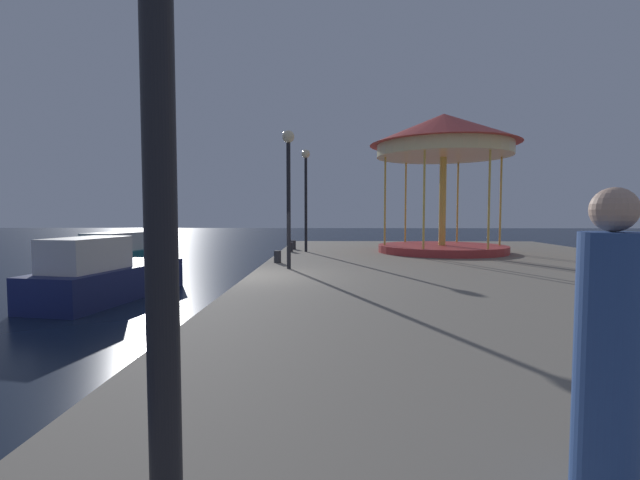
{
  "coord_description": "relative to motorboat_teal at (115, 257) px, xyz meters",
  "views": [
    {
      "loc": [
        2.21,
        -11.67,
        2.45
      ],
      "look_at": [
        1.8,
        4.31,
        1.48
      ],
      "focal_mm": 25.13,
      "sensor_mm": 36.0,
      "label": 1
    }
  ],
  "objects": [
    {
      "name": "bollard_south",
      "position": [
        7.36,
        -3.9,
        0.39
      ],
      "size": [
        0.24,
        0.24,
        0.4
      ],
      "primitive_type": "cylinder",
      "color": "#2D2D33",
      "rests_on": "quay_dock"
    },
    {
      "name": "bollard_north",
      "position": [
        7.41,
        1.62,
        0.39
      ],
      "size": [
        0.24,
        0.24,
        0.4
      ],
      "primitive_type": "cylinder",
      "color": "#2D2D33",
      "rests_on": "quay_dock"
    },
    {
      "name": "lamp_post_mid_promenade",
      "position": [
        7.88,
        -5.46,
        2.98
      ],
      "size": [
        0.36,
        0.36,
        4.04
      ],
      "color": "black",
      "rests_on": "quay_dock"
    },
    {
      "name": "lamp_post_far_end",
      "position": [
        8.06,
        0.29,
        3.13
      ],
      "size": [
        0.36,
        0.36,
        4.29
      ],
      "color": "black",
      "rests_on": "quay_dock"
    },
    {
      "name": "motorboat_teal",
      "position": [
        0.0,
        0.0,
        0.0
      ],
      "size": [
        3.39,
        6.15,
        1.62
      ],
      "color": "#19606B",
      "rests_on": "ground"
    },
    {
      "name": "bollard_center",
      "position": [
        7.38,
        0.35,
        0.39
      ],
      "size": [
        0.24,
        0.24,
        0.4
      ],
      "primitive_type": "cylinder",
      "color": "#2D2D33",
      "rests_on": "quay_dock"
    },
    {
      "name": "person_by_the_water",
      "position": [
        10.65,
        -16.13,
        1.03
      ],
      "size": [
        0.34,
        0.34,
        1.79
      ],
      "color": "#2D4C8C",
      "rests_on": "quay_dock"
    },
    {
      "name": "quay_dock",
      "position": [
        13.82,
        -6.9,
        -0.21
      ],
      "size": [
        13.78,
        28.76,
        0.8
      ],
      "primitive_type": "cube",
      "color": "gray",
      "rests_on": "ground"
    },
    {
      "name": "motorboat_navy",
      "position": [
        2.78,
        -6.24,
        0.06
      ],
      "size": [
        2.62,
        5.24,
        1.8
      ],
      "color": "#19214C",
      "rests_on": "ground"
    },
    {
      "name": "ground_plane",
      "position": [
        6.93,
        -6.9,
        -0.61
      ],
      "size": [
        120.0,
        120.0,
        0.0
      ],
      "primitive_type": "plane",
      "color": "black"
    },
    {
      "name": "carousel",
      "position": [
        13.76,
        0.18,
        4.48
      ],
      "size": [
        6.07,
        6.07,
        5.71
      ],
      "color": "#B23333",
      "rests_on": "quay_dock"
    }
  ]
}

